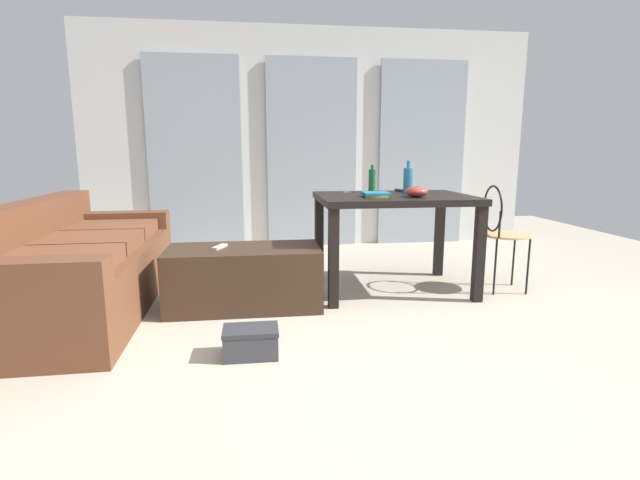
% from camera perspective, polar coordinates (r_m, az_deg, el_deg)
% --- Properties ---
extents(ground_plane, '(8.18, 8.18, 0.00)m').
position_cam_1_polar(ground_plane, '(3.72, 2.73, -6.62)').
color(ground_plane, '#B2A893').
extents(wall_back, '(5.17, 0.10, 2.49)m').
position_cam_1_polar(wall_back, '(5.64, -1.09, 12.07)').
color(wall_back, silver).
rests_on(wall_back, ground).
extents(curtains, '(3.68, 0.03, 2.14)m').
position_cam_1_polar(curtains, '(5.55, -0.98, 10.32)').
color(curtains, '#99A3AD').
rests_on(curtains, ground).
extents(couch, '(0.92, 2.11, 0.76)m').
position_cam_1_polar(couch, '(3.71, -27.26, -3.03)').
color(couch, brown).
rests_on(couch, ground).
extents(coffee_table, '(1.08, 0.53, 0.43)m').
position_cam_1_polar(coffee_table, '(3.44, -9.13, -4.47)').
color(coffee_table, '#382619').
rests_on(coffee_table, ground).
extents(craft_table, '(1.19, 0.87, 0.77)m').
position_cam_1_polar(craft_table, '(3.78, 8.88, 3.76)').
color(craft_table, black).
rests_on(craft_table, ground).
extents(wire_chair, '(0.37, 0.38, 0.85)m').
position_cam_1_polar(wire_chair, '(4.00, 20.85, 1.64)').
color(wire_chair, tan).
rests_on(wire_chair, ground).
extents(bottle_near, '(0.06, 0.06, 0.22)m').
position_cam_1_polar(bottle_near, '(4.07, 6.30, 7.20)').
color(bottle_near, '#195B2D').
rests_on(bottle_near, craft_table).
extents(bottle_far, '(0.08, 0.08, 0.26)m').
position_cam_1_polar(bottle_far, '(3.88, 10.56, 7.07)').
color(bottle_far, teal).
rests_on(bottle_far, craft_table).
extents(bowl, '(0.17, 0.17, 0.08)m').
position_cam_1_polar(bowl, '(3.63, 11.55, 5.75)').
color(bowl, '#9E3833').
rests_on(bowl, craft_table).
extents(book_stack, '(0.22, 0.28, 0.04)m').
position_cam_1_polar(book_stack, '(3.60, 6.75, 5.48)').
color(book_stack, gold).
rests_on(book_stack, craft_table).
extents(tv_remote_on_table, '(0.08, 0.17, 0.02)m').
position_cam_1_polar(tv_remote_on_table, '(4.09, 9.84, 5.90)').
color(tv_remote_on_table, '#232326').
rests_on(tv_remote_on_table, craft_table).
extents(scissors, '(0.10, 0.05, 0.00)m').
position_cam_1_polar(scissors, '(3.99, 3.71, 5.80)').
color(scissors, '#9EA0A5').
rests_on(scissors, craft_table).
extents(tv_remote_primary, '(0.10, 0.17, 0.02)m').
position_cam_1_polar(tv_remote_primary, '(3.40, -12.01, -0.81)').
color(tv_remote_primary, '#B7B7B2').
rests_on(tv_remote_primary, coffee_table).
extents(shoebox, '(0.30, 0.20, 0.16)m').
position_cam_1_polar(shoebox, '(2.67, -8.34, -12.05)').
color(shoebox, '#38383D').
rests_on(shoebox, ground).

